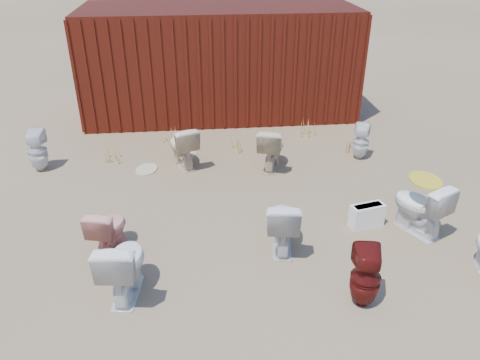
{
  "coord_description": "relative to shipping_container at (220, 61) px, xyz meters",
  "views": [
    {
      "loc": [
        -0.63,
        -5.56,
        3.9
      ],
      "look_at": [
        0.0,
        0.6,
        0.55
      ],
      "focal_mm": 35.0,
      "sensor_mm": 36.0,
      "label": 1
    }
  ],
  "objects": [
    {
      "name": "ground",
      "position": [
        0.0,
        -5.2,
        -1.2
      ],
      "size": [
        100.0,
        100.0,
        0.0
      ],
      "primitive_type": "plane",
      "color": "brown",
      "rests_on": "ground"
    },
    {
      "name": "shipping_container",
      "position": [
        0.0,
        0.0,
        0.0
      ],
      "size": [
        6.0,
        2.4,
        2.4
      ],
      "primitive_type": "cube",
      "color": "#44150B",
      "rests_on": "ground"
    },
    {
      "name": "toilet_front_a",
      "position": [
        -1.55,
        -6.31,
        -0.78
      ],
      "size": [
        0.57,
        0.88,
        0.84
      ],
      "primitive_type": "imported",
      "rotation": [
        0.0,
        0.0,
        3.01
      ],
      "color": "white",
      "rests_on": "ground"
    },
    {
      "name": "toilet_front_pink",
      "position": [
        -1.85,
        -5.42,
        -0.85
      ],
      "size": [
        0.55,
        0.76,
        0.7
      ],
      "primitive_type": "imported",
      "rotation": [
        0.0,
        0.0,
        2.88
      ],
      "color": "#E28E82",
      "rests_on": "ground"
    },
    {
      "name": "toilet_front_c",
      "position": [
        0.47,
        -5.59,
        -0.8
      ],
      "size": [
        0.57,
        0.85,
        0.81
      ],
      "primitive_type": "imported",
      "rotation": [
        0.0,
        0.0,
        2.99
      ],
      "color": "silver",
      "rests_on": "ground"
    },
    {
      "name": "toilet_front_maroon",
      "position": [
        1.22,
        -6.77,
        -0.81
      ],
      "size": [
        0.4,
        0.41,
        0.77
      ],
      "primitive_type": "imported",
      "rotation": [
        0.0,
        0.0,
        2.97
      ],
      "color": "#55100E",
      "rests_on": "ground"
    },
    {
      "name": "toilet_back_a",
      "position": [
        -3.47,
        -2.83,
        -0.82
      ],
      "size": [
        0.34,
        0.35,
        0.76
      ],
      "primitive_type": "imported",
      "rotation": [
        0.0,
        0.0,
        3.13
      ],
      "color": "white",
      "rests_on": "ground"
    },
    {
      "name": "toilet_back_beige_left",
      "position": [
        -0.89,
        -2.91,
        -0.81
      ],
      "size": [
        0.69,
        0.88,
        0.79
      ],
      "primitive_type": "imported",
      "rotation": [
        0.0,
        0.0,
        3.51
      ],
      "color": "beige",
      "rests_on": "ground"
    },
    {
      "name": "toilet_back_beige_right",
      "position": [
        0.72,
        -3.15,
        -0.8
      ],
      "size": [
        0.66,
        0.88,
        0.8
      ],
      "primitive_type": "imported",
      "rotation": [
        0.0,
        0.0,
        2.83
      ],
      "color": "beige",
      "rests_on": "ground"
    },
    {
      "name": "toilet_back_yellowlid",
      "position": [
        2.48,
        -5.41,
        -0.78
      ],
      "size": [
        0.78,
        0.94,
        0.83
      ],
      "primitive_type": "imported",
      "rotation": [
        0.0,
        0.0,
        3.6
      ],
      "color": "white",
      "rests_on": "ground"
    },
    {
      "name": "toilet_back_e",
      "position": [
        2.46,
        -2.94,
        -0.86
      ],
      "size": [
        0.4,
        0.41,
        0.68
      ],
      "primitive_type": "imported",
      "rotation": [
        0.0,
        0.0,
        2.74
      ],
      "color": "white",
      "rests_on": "ground"
    },
    {
      "name": "yellow_lid",
      "position": [
        2.48,
        -5.41,
        -0.36
      ],
      "size": [
        0.42,
        0.53,
        0.02
      ],
      "primitive_type": "ellipsoid",
      "color": "gold",
      "rests_on": "toilet_back_yellowlid"
    },
    {
      "name": "loose_tank",
      "position": [
        1.81,
        -5.19,
        -1.02
      ],
      "size": [
        0.53,
        0.31,
        0.35
      ],
      "primitive_type": "cube",
      "rotation": [
        0.0,
        0.0,
        0.22
      ],
      "color": "white",
      "rests_on": "ground"
    },
    {
      "name": "loose_lid_near",
      "position": [
        -1.56,
        -3.03,
        -1.19
      ],
      "size": [
        0.5,
        0.58,
        0.02
      ],
      "primitive_type": "ellipsoid",
      "rotation": [
        0.0,
        0.0,
        -0.27
      ],
      "color": "#C6B58F",
      "rests_on": "ground"
    },
    {
      "name": "loose_lid_far",
      "position": [
        -0.84,
        -2.42,
        -1.19
      ],
      "size": [
        0.56,
        0.59,
        0.02
      ],
      "primitive_type": "ellipsoid",
      "rotation": [
        0.0,
        0.0,
        0.6
      ],
      "color": "#BDB089",
      "rests_on": "ground"
    },
    {
      "name": "weed_clump_a",
      "position": [
        -2.25,
        -2.58,
        -1.06
      ],
      "size": [
        0.36,
        0.36,
        0.28
      ],
      "primitive_type": "cone",
      "color": "#B59048",
      "rests_on": "ground"
    },
    {
      "name": "weed_clump_b",
      "position": [
        0.23,
        -2.38,
        -1.06
      ],
      "size": [
        0.32,
        0.32,
        0.29
      ],
      "primitive_type": "cone",
      "color": "#B59048",
      "rests_on": "ground"
    },
    {
      "name": "weed_clump_c",
      "position": [
        2.42,
        -2.55,
        -1.06
      ],
      "size": [
        0.36,
        0.36,
        0.28
      ],
      "primitive_type": "cone",
      "color": "#B59048",
      "rests_on": "ground"
    },
    {
      "name": "weed_clump_d",
      "position": [
        -1.17,
        -1.7,
        -1.09
      ],
      "size": [
        0.3,
        0.3,
        0.23
      ],
      "primitive_type": "cone",
      "color": "#B59048",
      "rests_on": "ground"
    },
    {
      "name": "weed_clump_e",
      "position": [
        1.71,
        -1.7,
        -1.04
      ],
      "size": [
        0.34,
        0.34,
        0.31
      ],
      "primitive_type": "cone",
      "color": "#B59048",
      "rests_on": "ground"
    },
    {
      "name": "weed_clump_f",
      "position": [
        2.63,
        -5.11,
        -1.08
      ],
      "size": [
        0.28,
        0.28,
        0.24
      ],
      "primitive_type": "cone",
      "color": "#B59048",
      "rests_on": "ground"
    }
  ]
}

